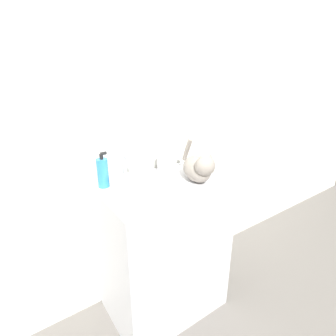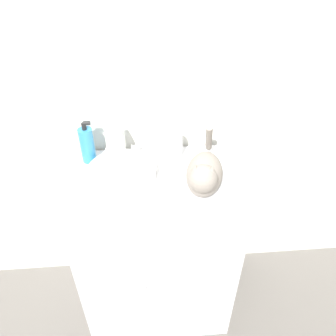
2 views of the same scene
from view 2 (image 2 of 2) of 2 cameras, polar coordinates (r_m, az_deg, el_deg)
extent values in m
cube|color=silver|center=(1.44, -3.25, 16.29)|extent=(6.00, 0.05, 2.50)
cube|color=silver|center=(1.70, -1.92, -13.82)|extent=(0.71, 0.48, 0.89)
sphere|color=silver|center=(1.52, -4.25, -20.20)|extent=(0.02, 0.02, 0.02)
sphere|color=silver|center=(1.52, 1.41, -19.88)|extent=(0.02, 0.02, 0.02)
cylinder|color=white|center=(1.39, -8.04, -0.79)|extent=(0.29, 0.29, 0.04)
cylinder|color=silver|center=(1.49, -8.02, 4.61)|extent=(0.02, 0.02, 0.14)
cylinder|color=silver|center=(1.43, -8.31, 6.31)|extent=(0.02, 0.07, 0.02)
cylinder|color=white|center=(1.53, -10.21, 2.77)|extent=(0.03, 0.03, 0.03)
cylinder|color=white|center=(1.52, -5.47, 3.02)|extent=(0.03, 0.03, 0.03)
ellipsoid|color=gray|center=(1.30, 6.35, -0.99)|extent=(0.20, 0.26, 0.14)
sphere|color=gray|center=(1.19, 6.08, -1.92)|extent=(0.13, 0.13, 0.11)
cone|color=gray|center=(1.17, 4.75, -0.09)|extent=(0.04, 0.04, 0.04)
cone|color=gray|center=(1.16, 7.70, -0.42)|extent=(0.04, 0.04, 0.04)
cylinder|color=gray|center=(1.37, 7.14, 5.21)|extent=(0.06, 0.12, 0.17)
cylinder|color=#338CCC|center=(1.48, -13.87, 3.85)|extent=(0.06, 0.06, 0.16)
cylinder|color=black|center=(1.43, -14.44, 7.03)|extent=(0.02, 0.02, 0.03)
cylinder|color=black|center=(1.42, -13.97, 7.59)|extent=(0.03, 0.02, 0.02)
cylinder|color=silver|center=(1.46, 1.22, 3.85)|extent=(0.07, 0.07, 0.13)
cone|color=white|center=(1.41, 1.26, 6.68)|extent=(0.06, 0.06, 0.04)
camera|label=1|loc=(0.77, -85.55, -22.41)|focal=28.00mm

